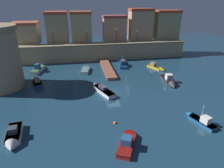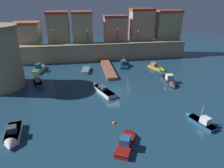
% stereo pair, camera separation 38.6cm
% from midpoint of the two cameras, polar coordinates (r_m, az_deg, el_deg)
% --- Properties ---
extents(ground_plane, '(113.66, 113.66, 0.00)m').
position_cam_midpoint_polar(ground_plane, '(35.56, -0.01, -2.21)').
color(ground_plane, '#19384C').
extents(quay_wall, '(47.02, 3.43, 4.51)m').
position_cam_midpoint_polar(quay_wall, '(53.96, -3.88, 9.40)').
color(quay_wall, '#9E8966').
rests_on(quay_wall, ground).
extents(old_town_backdrop, '(46.00, 5.57, 8.69)m').
position_cam_midpoint_polar(old_town_backdrop, '(56.60, -3.79, 16.13)').
color(old_town_backdrop, tan).
rests_on(old_town_backdrop, ground).
extents(pier_dock, '(2.17, 13.86, 0.70)m').
position_cam_midpoint_polar(pier_dock, '(46.54, -1.59, 4.59)').
color(pier_dock, brown).
rests_on(pier_dock, ground).
extents(quay_lamp_0, '(0.32, 0.32, 3.84)m').
position_cam_midpoint_polar(quay_lamp_0, '(53.04, -17.00, 13.47)').
color(quay_lamp_0, black).
rests_on(quay_lamp_0, quay_wall).
extents(quay_lamp_1, '(0.32, 0.32, 3.49)m').
position_cam_midpoint_polar(quay_lamp_1, '(52.78, -7.55, 14.00)').
color(quay_lamp_1, black).
rests_on(quay_lamp_1, quay_wall).
extents(quay_lamp_2, '(0.32, 0.32, 3.73)m').
position_cam_midpoint_polar(quay_lamp_2, '(53.70, 1.10, 14.50)').
color(quay_lamp_2, black).
rests_on(quay_lamp_2, quay_wall).
extents(quay_lamp_3, '(0.32, 0.32, 3.05)m').
position_cam_midpoint_polar(quay_lamp_3, '(55.15, 7.15, 14.16)').
color(quay_lamp_3, black).
rests_on(quay_lamp_3, quay_wall).
extents(moored_boat_0, '(2.43, 5.14, 1.50)m').
position_cam_midpoint_polar(moored_boat_0, '(46.20, -7.87, 4.27)').
color(moored_boat_0, white).
rests_on(moored_boat_0, ground).
extents(moored_boat_1, '(3.58, 5.26, 1.90)m').
position_cam_midpoint_polar(moored_boat_1, '(23.74, 4.21, -15.94)').
color(moored_boat_1, red).
rests_on(moored_boat_1, ground).
extents(moored_boat_2, '(2.95, 7.42, 3.47)m').
position_cam_midpoint_polar(moored_boat_2, '(50.42, 2.87, 6.20)').
color(moored_boat_2, '#195689').
rests_on(moored_boat_2, ground).
extents(moored_boat_3, '(2.56, 4.41, 1.81)m').
position_cam_midpoint_polar(moored_boat_3, '(41.08, -21.23, 0.54)').
color(moored_boat_3, navy).
rests_on(moored_boat_3, ground).
extents(moored_boat_4, '(3.99, 6.93, 1.59)m').
position_cam_midpoint_polar(moored_boat_4, '(35.62, -3.44, -1.45)').
color(moored_boat_4, white).
rests_on(moored_boat_4, ground).
extents(moored_boat_5, '(2.30, 6.22, 2.25)m').
position_cam_midpoint_polar(moored_boat_5, '(40.30, 16.17, 0.72)').
color(moored_boat_5, '#333338').
rests_on(moored_boat_5, ground).
extents(moored_boat_6, '(2.25, 5.30, 1.89)m').
position_cam_midpoint_polar(moored_boat_6, '(26.81, -27.12, -13.57)').
color(moored_boat_6, white).
rests_on(moored_boat_6, ground).
extents(moored_boat_7, '(2.89, 6.36, 2.21)m').
position_cam_midpoint_polar(moored_boat_7, '(48.87, -20.59, 4.26)').
color(moored_boat_7, white).
rests_on(moored_boat_7, ground).
extents(moored_boat_9, '(2.71, 4.90, 3.10)m').
position_cam_midpoint_polar(moored_boat_9, '(29.56, 23.55, -9.38)').
color(moored_boat_9, '#195689').
rests_on(moored_boat_9, ground).
extents(moored_boat_10, '(3.34, 5.13, 1.67)m').
position_cam_midpoint_polar(moored_boat_10, '(48.07, 12.64, 4.71)').
color(moored_boat_10, gold).
rests_on(moored_boat_10, ground).
extents(mooring_buoy_0, '(0.52, 0.52, 0.52)m').
position_cam_midpoint_polar(mooring_buoy_0, '(27.09, 0.47, -11.31)').
color(mooring_buoy_0, '#EA4C19').
rests_on(mooring_buoy_0, ground).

